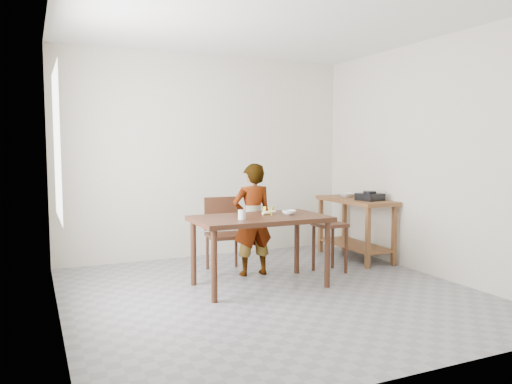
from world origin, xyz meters
name	(u,v)px	position (x,y,z in m)	size (l,w,h in m)	color
floor	(272,296)	(0.00, 0.00, -0.02)	(4.00, 4.00, 0.04)	slate
ceiling	(273,18)	(0.00, 0.00, 2.72)	(4.00, 4.00, 0.04)	white
wall_back	(207,157)	(0.00, 2.02, 1.35)	(4.00, 0.04, 2.70)	beige
wall_front	(417,167)	(0.00, -2.02, 1.35)	(4.00, 0.04, 2.70)	beige
wall_left	(52,163)	(-2.02, 0.00, 1.35)	(0.04, 4.00, 2.70)	beige
wall_right	(430,158)	(2.02, 0.00, 1.35)	(0.04, 4.00, 2.70)	beige
window_pane	(57,144)	(-1.97, 0.20, 1.50)	(0.02, 1.10, 1.30)	silver
dining_table	(260,251)	(0.00, 0.30, 0.38)	(1.40, 0.80, 0.75)	#3B1F12
prep_counter	(355,229)	(1.72, 1.00, 0.40)	(0.50, 1.20, 0.80)	brown
child	(252,220)	(0.12, 0.77, 0.65)	(0.47, 0.31, 1.29)	white
dining_chair	(226,235)	(-0.10, 1.04, 0.44)	(0.42, 0.42, 0.88)	#3B1F12
stool	(330,248)	(1.01, 0.51, 0.29)	(0.33, 0.33, 0.59)	#3B1F12
glass_tumbler	(242,215)	(-0.26, 0.17, 0.80)	(0.08, 0.08, 0.10)	silver
small_bowl	(289,212)	(0.34, 0.29, 0.77)	(0.15, 0.15, 0.05)	silver
banana	(269,212)	(0.14, 0.38, 0.78)	(0.17, 0.12, 0.06)	#EED158
serving_bowl	(347,195)	(1.73, 1.22, 0.83)	(0.22, 0.22, 0.05)	silver
gas_burner	(370,197)	(1.75, 0.74, 0.85)	(0.27, 0.27, 0.09)	black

